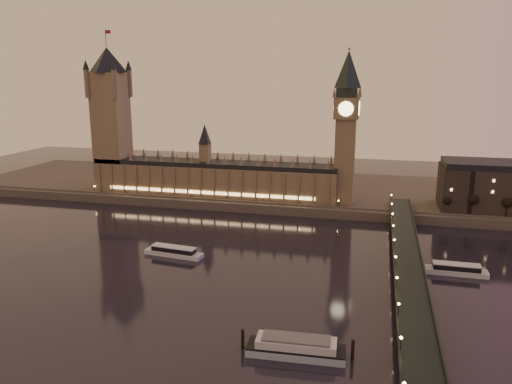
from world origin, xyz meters
The scene contains 12 objects.
ground centered at (0.00, 0.00, 0.00)m, with size 700.00×700.00×0.00m, color black.
far_embankment centered at (30.00, 165.00, 3.00)m, with size 560.00×130.00×6.00m, color #423D35.
palace_of_westminster centered at (-40.12, 120.99, 21.71)m, with size 180.00×26.62×52.00m.
victoria_tower centered at (-120.00, 121.00, 65.79)m, with size 31.68×31.68×118.00m.
big_ben centered at (53.99, 120.99, 63.95)m, with size 17.68×17.68×104.00m.
westminster_bridge centered at (91.61, 0.00, 5.52)m, with size 13.20×260.00×15.30m.
bare_tree_0 centered at (119.78, 109.00, 14.80)m, with size 5.80×5.80×11.80m.
bare_tree_1 centered at (136.63, 109.00, 14.80)m, with size 5.80×5.80×11.80m.
bare_tree_2 centered at (153.48, 109.00, 14.80)m, with size 5.80×5.80×11.80m.
cruise_boat_a centered at (-25.29, 11.58, 2.26)m, with size 32.67×10.62×5.13m.
cruise_boat_b centered at (115.12, 20.96, 2.31)m, with size 28.50×7.33×5.25m.
moored_barge centered at (52.66, -67.11, 2.99)m, with size 38.55×11.17×7.08m.
Camera 1 is at (76.08, -217.64, 92.89)m, focal length 35.00 mm.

